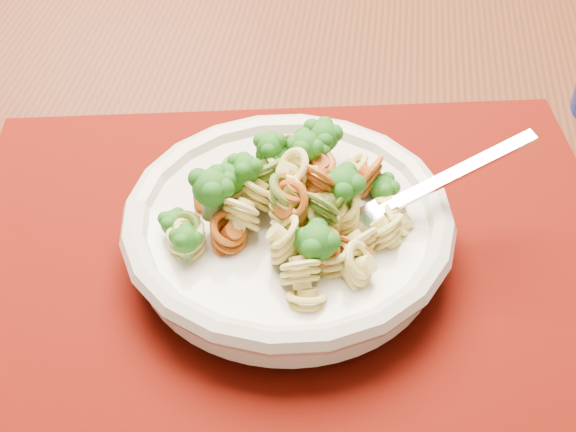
{
  "coord_description": "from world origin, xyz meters",
  "views": [
    {
      "loc": [
        0.32,
        -1.18,
        1.2
      ],
      "look_at": [
        0.28,
        -0.76,
        0.8
      ],
      "focal_mm": 50.0,
      "sensor_mm": 36.0,
      "label": 1
    }
  ],
  "objects": [
    {
      "name": "placemat",
      "position": [
        0.28,
        -0.77,
        0.76
      ],
      "size": [
        0.56,
        0.47,
        0.0
      ],
      "primitive_type": "cube",
      "rotation": [
        0.0,
        0.0,
        0.16
      ],
      "color": "#580703",
      "rests_on": "dining_table"
    },
    {
      "name": "pasta_bowl",
      "position": [
        0.28,
        -0.76,
        0.79
      ],
      "size": [
        0.24,
        0.24,
        0.05
      ],
      "color": "beige",
      "rests_on": "placemat"
    },
    {
      "name": "dining_table",
      "position": [
        0.24,
        -0.65,
        0.67
      ],
      "size": [
        1.53,
        1.01,
        0.76
      ],
      "rotation": [
        0.0,
        0.0,
        -0.03
      ],
      "color": "#512716",
      "rests_on": "ground"
    },
    {
      "name": "fork",
      "position": [
        0.33,
        -0.77,
        0.81
      ],
      "size": [
        0.18,
        0.09,
        0.08
      ],
      "primitive_type": null,
      "rotation": [
        0.0,
        -0.35,
        0.41
      ],
      "color": "silver",
      "rests_on": "pasta_bowl"
    },
    {
      "name": "pasta_broccoli_heap",
      "position": [
        0.28,
        -0.76,
        0.81
      ],
      "size": [
        0.21,
        0.21,
        0.06
      ],
      "primitive_type": null,
      "color": "#C8BC63",
      "rests_on": "pasta_bowl"
    }
  ]
}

